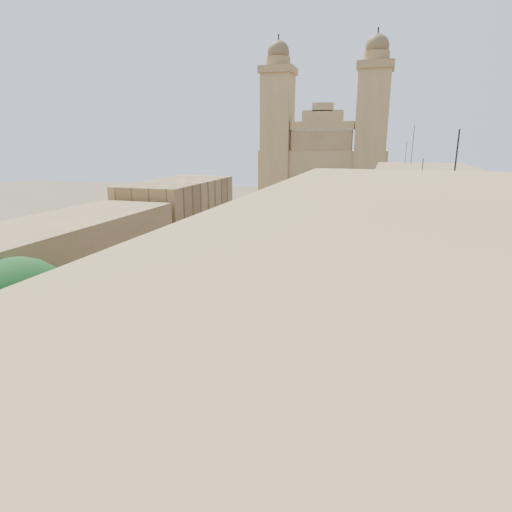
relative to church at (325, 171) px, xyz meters
The scene contains 32 objects.
ground 79.19m from the church, 90.00° to the right, with size 260.00×260.00×0.00m, color brown.
road_surface 49.54m from the church, 90.00° to the right, with size 14.00×140.00×0.01m, color black.
sidewalk_east 50.44m from the church, 78.94° to the right, with size 5.00×140.00×0.01m, color #867357.
sidewalk_west 50.44m from the church, 101.06° to the right, with size 5.00×140.00×0.01m, color #867357.
kerb_east 50.02m from the church, 81.81° to the right, with size 0.25×140.00×0.12m, color #867357.
kerb_west 50.02m from the church, 98.19° to the right, with size 0.25×140.00×0.12m, color #867357.
townhouse_a 83.22m from the church, 78.94° to the right, with size 9.00×14.00×16.40m.
townhouse_b 69.58m from the church, 76.73° to the right, with size 9.00×14.00×14.90m.
townhouse_c 56.00m from the church, 73.43° to the right, with size 9.00×14.00×17.40m.
townhouse_d 42.84m from the church, 68.07° to the right, with size 9.00×14.00×15.90m.
west_wall 60.55m from the church, 102.04° to the right, with size 1.00×40.00×1.80m, color olive.
west_building_low 63.45m from the church, 106.54° to the right, with size 10.00×28.00×8.40m, color brown.
west_building_mid 39.27m from the church, 117.48° to the right, with size 10.00×22.00×10.00m, color #987445.
church is the anchor object (origin of this frame).
ficus_tree 75.32m from the church, 97.20° to the right, with size 8.82×8.12×8.82m.
street_tree_a 67.62m from the church, 98.54° to the right, with size 3.50×3.50×5.38m.
street_tree_b 55.90m from the church, 100.38° to the right, with size 2.95×2.95×4.54m.
street_tree_c 44.20m from the church, 103.21° to the right, with size 3.29×3.29×5.07m.
street_tree_d 32.76m from the church, 108.09° to the right, with size 3.41×3.41×5.25m.
red_truck 67.03m from the church, 89.38° to the right, with size 4.27×6.13×3.40m.
olive_pickup 59.37m from the church, 86.10° to the right, with size 3.55×5.27×2.00m.
bus_green_north 73.92m from the church, 94.18° to the right, with size 2.30×9.83×2.74m, color #125B2C.
bus_red_east 67.86m from the church, 85.50° to the right, with size 2.06×8.79×2.45m, color #951B09.
bus_cream_east 56.04m from the church, 84.25° to the right, with size 2.21×9.44×2.63m, color #FAECC1.
car_blue_a 64.85m from the church, 91.03° to the right, with size 1.63×4.05×1.38m, color #4365CD.
car_white_a 49.97m from the church, 94.57° to the right, with size 1.28×3.66×1.21m, color silver.
car_cream 51.35m from the church, 88.87° to the right, with size 1.94×4.21×1.17m, color beige.
car_dkblue 33.78m from the church, 93.21° to the right, with size 1.52×3.74×1.09m, color #172845.
car_white_b 34.98m from the church, 85.44° to the right, with size 1.30×3.24×1.10m, color white.
car_blue_b 29.03m from the church, 97.89° to the right, with size 1.50×4.31×1.42m, color teal.
pedestrian_a 73.59m from the church, 82.14° to the right, with size 0.69×0.45×1.90m, color black.
pedestrian_c 61.38m from the church, 79.83° to the right, with size 1.01×0.42×1.73m, color #313136.
Camera 1 is at (12.70, -16.59, 16.02)m, focal length 30.00 mm.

